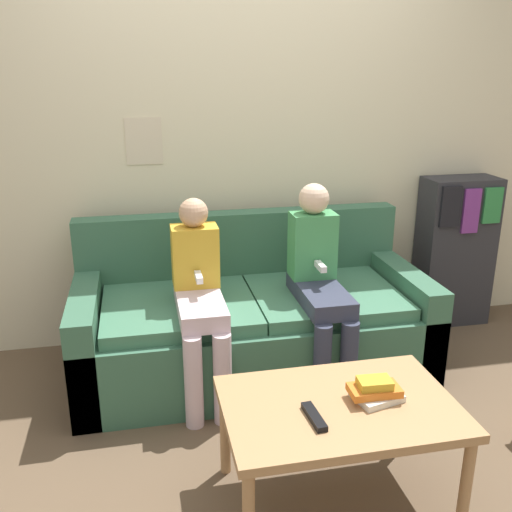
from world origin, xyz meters
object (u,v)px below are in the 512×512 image
(tv_remote, at_px, (314,417))
(person_right, at_px, (319,278))
(bookshelf, at_px, (455,251))
(couch, at_px, (251,322))
(coffee_table, at_px, (339,414))
(person_left, at_px, (199,293))

(tv_remote, bearing_deg, person_right, 67.22)
(bookshelf, bearing_deg, tv_remote, -133.18)
(couch, bearing_deg, tv_remote, -90.42)
(coffee_table, relative_size, person_left, 0.86)
(person_left, bearing_deg, couch, 35.10)
(coffee_table, bearing_deg, person_left, 115.30)
(couch, relative_size, bookshelf, 1.95)
(person_right, xyz_separation_m, bookshelf, (1.13, 0.57, -0.10))
(coffee_table, xyz_separation_m, tv_remote, (-0.13, -0.08, 0.06))
(couch, xyz_separation_m, bookshelf, (1.46, 0.36, 0.22))
(couch, distance_m, tv_remote, 1.22)
(person_left, distance_m, tv_remote, 1.04)
(person_left, height_order, tv_remote, person_left)
(person_left, distance_m, person_right, 0.64)
(person_left, bearing_deg, person_right, 0.85)
(couch, bearing_deg, person_left, -144.90)
(coffee_table, height_order, person_left, person_left)
(couch, xyz_separation_m, person_left, (-0.31, -0.22, 0.29))
(couch, height_order, tv_remote, couch)
(person_left, xyz_separation_m, bookshelf, (1.77, 0.57, -0.07))
(tv_remote, bearing_deg, coffee_table, 27.93)
(tv_remote, distance_m, bookshelf, 2.15)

